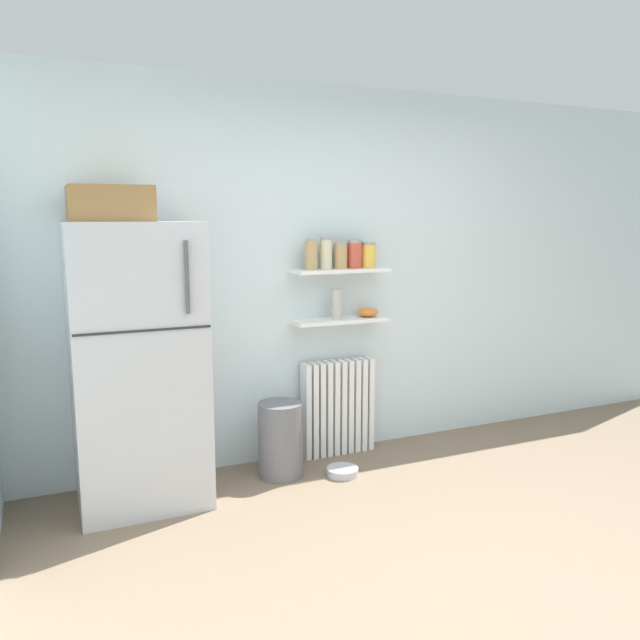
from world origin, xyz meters
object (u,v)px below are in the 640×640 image
(vase, at_px, (337,304))
(trash_bin, at_px, (280,439))
(radiator, at_px, (338,407))
(pet_food_bowl, at_px, (342,471))
(refrigerator, at_px, (137,358))
(shelf_bowl, at_px, (368,312))
(storage_jar_3, at_px, (355,254))
(storage_jar_1, at_px, (326,253))
(storage_jar_0, at_px, (311,255))
(storage_jar_2, at_px, (340,256))
(storage_jar_4, at_px, (368,255))

(vase, relative_size, trash_bin, 0.42)
(radiator, xyz_separation_m, pet_food_bowl, (-0.15, -0.39, -0.32))
(refrigerator, bearing_deg, shelf_bowl, 6.94)
(storage_jar_3, bearing_deg, storage_jar_1, 180.00)
(storage_jar_3, bearing_deg, radiator, 164.72)
(vase, bearing_deg, storage_jar_0, 180.00)
(storage_jar_0, distance_m, vase, 0.40)
(refrigerator, height_order, storage_jar_2, refrigerator)
(storage_jar_0, relative_size, storage_jar_4, 1.16)
(storage_jar_1, bearing_deg, storage_jar_2, 0.00)
(radiator, xyz_separation_m, vase, (-0.03, -0.03, 0.76))
(storage_jar_1, distance_m, storage_jar_2, 0.11)
(refrigerator, distance_m, radiator, 1.54)
(refrigerator, height_order, vase, refrigerator)
(storage_jar_4, height_order, pet_food_bowl, storage_jar_4)
(trash_bin, bearing_deg, pet_food_bowl, -23.67)
(refrigerator, relative_size, storage_jar_2, 10.24)
(storage_jar_2, bearing_deg, storage_jar_1, 180.00)
(storage_jar_4, bearing_deg, storage_jar_1, 180.00)
(radiator, height_order, trash_bin, radiator)
(trash_bin, relative_size, pet_food_bowl, 2.35)
(storage_jar_4, distance_m, shelf_bowl, 0.41)
(storage_jar_4, relative_size, pet_food_bowl, 0.85)
(storage_jar_1, relative_size, storage_jar_4, 1.22)
(storage_jar_2, height_order, shelf_bowl, storage_jar_2)
(storage_jar_4, relative_size, shelf_bowl, 1.20)
(storage_jar_2, relative_size, shelf_bowl, 1.22)
(storage_jar_1, relative_size, shelf_bowl, 1.46)
(storage_jar_4, bearing_deg, storage_jar_2, 180.00)
(storage_jar_2, xyz_separation_m, shelf_bowl, (0.22, 0.00, -0.41))
(refrigerator, relative_size, radiator, 2.72)
(shelf_bowl, bearing_deg, storage_jar_4, -180.00)
(refrigerator, height_order, pet_food_bowl, refrigerator)
(storage_jar_4, relative_size, vase, 0.86)
(storage_jar_4, distance_m, vase, 0.42)
(refrigerator, relative_size, pet_food_bowl, 8.81)
(storage_jar_0, xyz_separation_m, vase, (0.19, 0.00, -0.35))
(storage_jar_2, xyz_separation_m, storage_jar_3, (0.11, 0.00, 0.01))
(radiator, relative_size, storage_jar_0, 3.30)
(refrigerator, xyz_separation_m, storage_jar_3, (1.53, 0.20, 0.56))
(radiator, bearing_deg, storage_jar_4, -7.78)
(storage_jar_2, bearing_deg, storage_jar_3, 0.00)
(storage_jar_4, height_order, vase, storage_jar_4)
(storage_jar_3, bearing_deg, storage_jar_4, 0.00)
(radiator, bearing_deg, storage_jar_1, -164.72)
(trash_bin, height_order, pet_food_bowl, trash_bin)
(storage_jar_3, bearing_deg, vase, 180.00)
(storage_jar_0, relative_size, shelf_bowl, 1.39)
(storage_jar_2, height_order, storage_jar_3, storage_jar_3)
(storage_jar_1, bearing_deg, storage_jar_4, 0.00)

